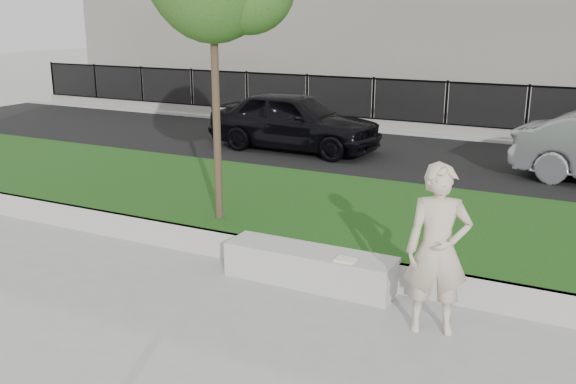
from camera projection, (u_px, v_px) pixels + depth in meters
The scene contains 10 objects.
ground at pixel (256, 301), 7.98m from camera, with size 90.00×90.00×0.00m, color gray.
grass_bank at pixel (347, 219), 10.50m from camera, with size 34.00×4.00×0.40m, color #0C330E.
grass_kerb at pixel (293, 258), 8.82m from camera, with size 34.00×0.08×0.40m, color #ACA9A1.
street at pixel (433, 162), 15.26m from camera, with size 34.00×7.00×0.04m, color black.
far_pavement at pixel (472, 131), 19.11m from camera, with size 34.00×3.00×0.12m, color gray.
iron_fence at pixel (466, 120), 18.12m from camera, with size 32.00×0.30×1.50m.
stone_bench at pixel (310, 267), 8.44m from camera, with size 2.30×0.57×0.47m, color #ACA9A1.
man at pixel (438, 250), 6.99m from camera, with size 0.70×0.46×1.93m, color beige.
book at pixel (345, 260), 8.00m from camera, with size 0.25×0.18×0.03m, color white.
car_dark at pixel (294, 121), 16.37m from camera, with size 1.79×4.46×1.52m, color black.
Camera 1 is at (3.68, -6.34, 3.46)m, focal length 40.00 mm.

